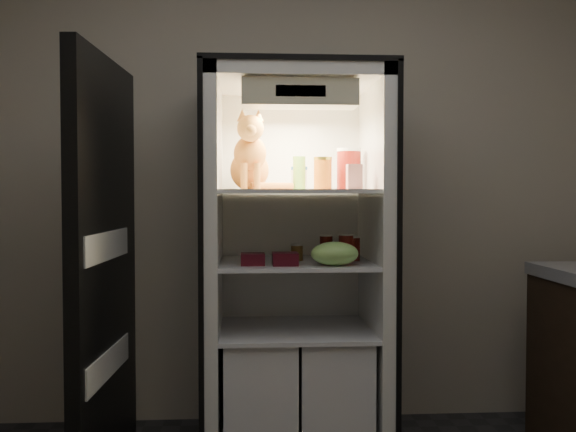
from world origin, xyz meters
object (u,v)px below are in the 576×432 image
object	(u,v)px
salsa_jar	(323,173)
berry_box_right	(285,259)
cream_carton	(354,177)
refrigerator	(295,289)
mayo_tub	(299,178)
soda_can_c	(346,248)
condiment_jar	(297,252)
grape_bag	(335,254)
pepper_jar	(349,169)
berry_box_left	(253,259)
soda_can_a	(326,247)
tabby_cat	(250,160)
soda_can_b	(354,249)
parmesan_shaker	(299,173)

from	to	relation	value
salsa_jar	berry_box_right	size ratio (longest dim) A/B	1.36
salsa_jar	cream_carton	world-z (taller)	salsa_jar
refrigerator	mayo_tub	xyz separation A→B (m)	(0.03, 0.09, 0.56)
soda_can_c	condiment_jar	distance (m)	0.25
grape_bag	condiment_jar	bearing A→B (deg)	124.37
pepper_jar	mayo_tub	bearing A→B (deg)	169.85
refrigerator	salsa_jar	distance (m)	0.60
refrigerator	berry_box_left	distance (m)	0.35
cream_carton	soda_can_a	bearing A→B (deg)	118.69
soda_can_a	tabby_cat	bearing A→B (deg)	-179.43
soda_can_b	pepper_jar	bearing A→B (deg)	96.98
soda_can_c	berry_box_right	world-z (taller)	soda_can_c
soda_can_b	soda_can_c	xyz separation A→B (m)	(-0.05, -0.07, 0.01)
cream_carton	soda_can_a	world-z (taller)	cream_carton
parmesan_shaker	salsa_jar	size ratio (longest dim) A/B	1.04
soda_can_b	condiment_jar	distance (m)	0.28
parmesan_shaker	pepper_jar	xyz separation A→B (m)	(0.25, 0.01, 0.02)
refrigerator	soda_can_b	world-z (taller)	refrigerator
berry_box_left	pepper_jar	bearing A→B (deg)	28.71
mayo_tub	soda_can_c	world-z (taller)	mayo_tub
parmesan_shaker	pepper_jar	distance (m)	0.25
parmesan_shaker	soda_can_b	world-z (taller)	parmesan_shaker
salsa_jar	berry_box_left	distance (m)	0.56
parmesan_shaker	cream_carton	size ratio (longest dim) A/B	1.42
mayo_tub	soda_can_b	distance (m)	0.46
cream_carton	soda_can_c	world-z (taller)	cream_carton
pepper_jar	berry_box_left	distance (m)	0.70
soda_can_a	pepper_jar	bearing A→B (deg)	18.19
soda_can_b	berry_box_left	bearing A→B (deg)	-160.70
salsa_jar	parmesan_shaker	bearing A→B (deg)	145.29
parmesan_shaker	mayo_tub	xyz separation A→B (m)	(0.00, 0.05, -0.02)
refrigerator	cream_carton	distance (m)	0.65
mayo_tub	soda_can_a	bearing A→B (deg)	-32.97
parmesan_shaker	berry_box_right	bearing A→B (deg)	-107.43
parmesan_shaker	soda_can_a	xyz separation A→B (m)	(0.13, -0.03, -0.37)
parmesan_shaker	refrigerator	bearing A→B (deg)	-125.74
parmesan_shaker	grape_bag	world-z (taller)	parmesan_shaker
tabby_cat	soda_can_b	size ratio (longest dim) A/B	3.36
mayo_tub	soda_can_b	xyz separation A→B (m)	(0.26, -0.14, -0.35)
pepper_jar	parmesan_shaker	bearing A→B (deg)	-178.46
mayo_tub	grape_bag	bearing A→B (deg)	-69.52
soda_can_c	grape_bag	xyz separation A→B (m)	(-0.07, -0.15, -0.01)
refrigerator	condiment_jar	distance (m)	0.20
tabby_cat	grape_bag	size ratio (longest dim) A/B	1.76
grape_bag	berry_box_left	distance (m)	0.38
refrigerator	salsa_jar	xyz separation A→B (m)	(0.14, -0.04, 0.58)
soda_can_a	soda_can_b	world-z (taller)	soda_can_a
refrigerator	soda_can_b	distance (m)	0.36
salsa_jar	berry_box_left	size ratio (longest dim) A/B	1.45
berry_box_right	soda_can_c	bearing A→B (deg)	21.64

